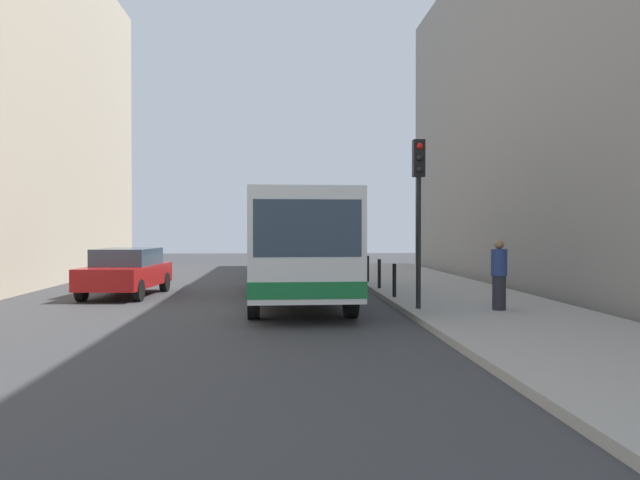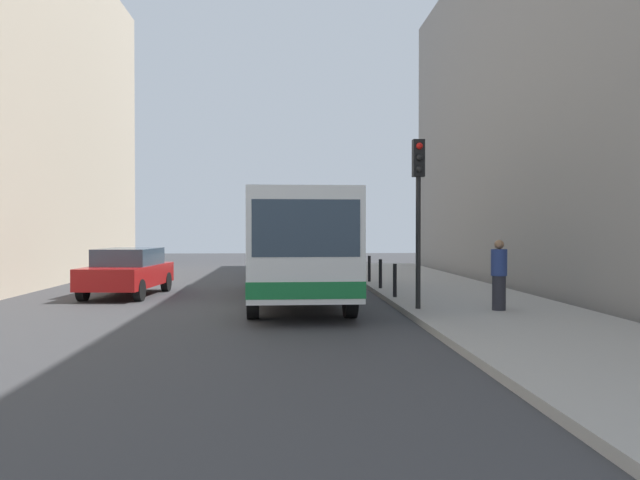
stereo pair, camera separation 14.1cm
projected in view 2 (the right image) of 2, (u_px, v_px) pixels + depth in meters
ground_plane at (273, 310)px, 16.72m from camera, size 80.00×80.00×0.00m
sidewalk at (478, 305)px, 17.02m from camera, size 4.40×40.00×0.15m
building_right at (626, 87)px, 21.25m from camera, size 7.00×32.00×13.49m
bus at (294, 241)px, 19.04m from camera, size 2.84×11.09×3.00m
car_beside_bus at (128, 271)px, 20.21m from camera, size 2.14×4.53×1.48m
car_behind_bus at (278, 258)px, 29.74m from camera, size 2.09×4.51×1.48m
traffic_light at (418, 191)px, 15.69m from camera, size 0.28×0.33×4.10m
bollard_near at (395, 280)px, 18.45m from camera, size 0.11×0.11×0.95m
bollard_mid at (380, 274)px, 21.20m from camera, size 0.11×0.11×0.95m
bollard_far at (369, 269)px, 23.95m from camera, size 0.11×0.11×0.95m
bollard_farthest at (360, 265)px, 26.70m from camera, size 0.11×0.11×0.95m
pedestrian_near_signal at (499, 275)px, 15.42m from camera, size 0.38×0.38×1.68m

